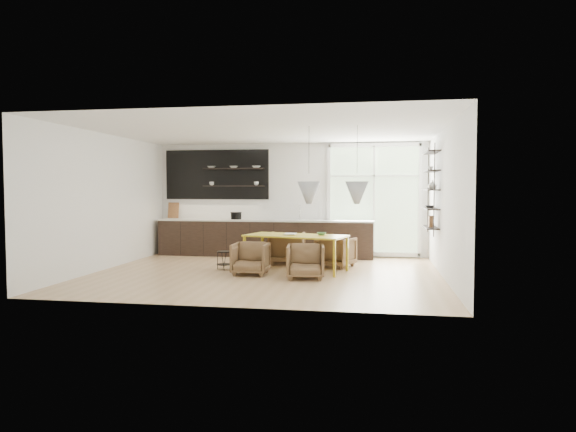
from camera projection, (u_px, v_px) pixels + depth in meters
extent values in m
cube|color=tan|center=(265.00, 274.00, 10.42)|extent=(7.00, 6.00, 0.01)
cube|color=white|center=(290.00, 199.00, 13.29)|extent=(7.00, 0.02, 2.90)
cube|color=white|center=(105.00, 202.00, 10.93)|extent=(0.02, 6.00, 2.90)
cube|color=white|center=(445.00, 203.00, 9.75)|extent=(0.02, 6.00, 2.90)
cube|color=white|center=(265.00, 130.00, 10.26)|extent=(7.00, 6.00, 0.01)
cube|color=#B2D1A5|center=(374.00, 200.00, 12.90)|extent=(2.20, 0.02, 2.70)
cube|color=white|center=(374.00, 200.00, 12.87)|extent=(2.30, 0.08, 2.80)
cone|color=#AFB5BD|center=(309.00, 193.00, 9.68)|extent=(0.44, 0.44, 0.42)
cone|color=#AFB5BD|center=(357.00, 193.00, 9.53)|extent=(0.44, 0.44, 0.42)
cylinder|color=black|center=(309.00, 150.00, 9.63)|extent=(0.01, 0.01, 0.89)
cylinder|color=black|center=(357.00, 149.00, 9.48)|extent=(0.01, 0.01, 0.89)
cube|color=black|center=(265.00, 239.00, 13.12)|extent=(5.50, 0.65, 0.90)
cube|color=silver|center=(265.00, 220.00, 13.09)|extent=(5.54, 0.69, 0.04)
cube|color=white|center=(267.00, 209.00, 13.39)|extent=(5.50, 0.02, 0.55)
cube|color=black|center=(217.00, 175.00, 13.55)|extent=(2.80, 0.06, 1.30)
cube|color=black|center=(234.00, 169.00, 13.32)|extent=(1.60, 0.28, 0.03)
cube|color=black|center=(234.00, 186.00, 13.34)|extent=(1.60, 0.28, 0.03)
cube|color=#9B6737|center=(173.00, 210.00, 13.74)|extent=(0.30, 0.10, 0.42)
cylinder|color=silver|center=(300.00, 213.00, 13.03)|extent=(0.02, 0.02, 0.40)
imported|color=white|center=(212.00, 167.00, 13.42)|extent=(0.22, 0.22, 0.05)
imported|color=white|center=(234.00, 167.00, 13.32)|extent=(0.22, 0.22, 0.05)
imported|color=white|center=(256.00, 167.00, 13.21)|extent=(0.22, 0.22, 0.05)
imported|color=white|center=(212.00, 184.00, 13.44)|extent=(0.12, 0.12, 0.10)
imported|color=white|center=(256.00, 183.00, 13.24)|extent=(0.12, 0.12, 0.10)
cylinder|color=black|center=(236.00, 216.00, 13.21)|extent=(0.27, 0.27, 0.17)
cube|color=black|center=(434.00, 190.00, 10.35)|extent=(0.02, 0.02, 1.90)
cube|color=black|center=(428.00, 190.00, 11.53)|extent=(0.02, 0.02, 1.90)
cube|color=black|center=(430.00, 227.00, 10.98)|extent=(0.26, 1.20, 0.02)
cube|color=black|center=(431.00, 209.00, 10.96)|extent=(0.26, 1.20, 0.02)
cube|color=black|center=(431.00, 190.00, 10.94)|extent=(0.26, 1.20, 0.02)
cube|color=black|center=(431.00, 171.00, 10.92)|extent=(0.26, 1.20, 0.03)
cube|color=black|center=(432.00, 152.00, 10.90)|extent=(0.26, 1.20, 0.03)
imported|color=white|center=(432.00, 185.00, 10.69)|extent=(0.18, 0.18, 0.19)
imported|color=#333338|center=(430.00, 207.00, 11.16)|extent=(0.22, 0.22, 0.05)
imported|color=white|center=(431.00, 169.00, 11.02)|extent=(0.10, 0.10, 0.09)
cube|color=#9B6737|center=(431.00, 221.00, 10.88)|extent=(0.10, 0.18, 0.24)
cube|color=#B39C18|center=(296.00, 236.00, 10.72)|extent=(2.24, 1.41, 0.03)
cube|color=#B39C18|center=(245.00, 254.00, 10.76)|extent=(0.06, 0.06, 0.73)
cube|color=#B39C18|center=(262.00, 249.00, 11.52)|extent=(0.06, 0.06, 0.73)
cube|color=#B39C18|center=(334.00, 259.00, 9.96)|extent=(0.06, 0.06, 0.73)
cube|color=#B39C18|center=(347.00, 254.00, 10.73)|extent=(0.06, 0.06, 0.73)
imported|color=brown|center=(287.00, 248.00, 11.79)|extent=(0.84, 0.86, 0.74)
imported|color=brown|center=(336.00, 252.00, 11.32)|extent=(0.94, 0.95, 0.67)
imported|color=brown|center=(251.00, 259.00, 10.29)|extent=(0.71, 0.73, 0.65)
imported|color=brown|center=(306.00, 261.00, 9.83)|extent=(0.79, 0.80, 0.66)
cylinder|color=black|center=(224.00, 252.00, 10.96)|extent=(0.29, 0.29, 0.02)
cylinder|color=black|center=(224.00, 264.00, 10.97)|extent=(0.31, 0.31, 0.01)
cylinder|color=black|center=(230.00, 261.00, 10.96)|extent=(0.01, 0.01, 0.38)
cylinder|color=black|center=(225.00, 260.00, 11.10)|extent=(0.01, 0.01, 0.38)
cylinder|color=black|center=(218.00, 260.00, 10.97)|extent=(0.01, 0.01, 0.38)
cylinder|color=black|center=(223.00, 261.00, 10.83)|extent=(0.01, 0.01, 0.38)
imported|color=white|center=(284.00, 234.00, 10.80)|extent=(0.25, 0.33, 0.03)
imported|color=#4A8050|center=(321.00, 234.00, 10.68)|extent=(0.25, 0.25, 0.06)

